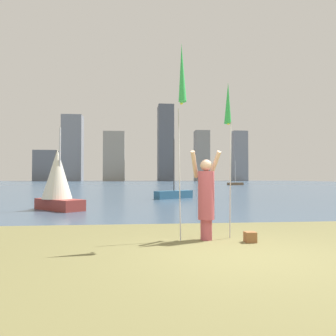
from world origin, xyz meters
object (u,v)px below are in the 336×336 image
object	(u,v)px
sailboat_3	(58,181)
sailboat_6	(174,194)
bag	(250,237)
person	(206,196)
kite_flag_left	(182,77)
kite_flag_right	(228,108)
sailboat_2	(235,183)

from	to	relation	value
sailboat_3	sailboat_6	distance (m)	8.61
bag	person	bearing A→B (deg)	156.88
kite_flag_left	kite_flag_right	bearing A→B (deg)	24.95
kite_flag_left	sailboat_2	xyz separation A→B (m)	(16.08, 47.47, -3.08)
bag	kite_flag_right	bearing A→B (deg)	115.02
sailboat_2	sailboat_3	size ratio (longest dim) A/B	1.23
sailboat_6	sailboat_2	bearing A→B (deg)	66.63
person	sailboat_2	xyz separation A→B (m)	(15.52, 47.18, -0.64)
person	sailboat_3	xyz separation A→B (m)	(-4.65, 6.95, 0.23)
kite_flag_right	sailboat_3	xyz separation A→B (m)	(-5.21, 6.72, -1.72)
sailboat_6	person	bearing A→B (deg)	-93.99
bag	kite_flag_left	bearing A→B (deg)	177.15
sailboat_2	sailboat_6	bearing A→B (deg)	-113.37
bag	sailboat_6	world-z (taller)	sailboat_6
person	kite_flag_right	bearing A→B (deg)	28.04
sailboat_2	sailboat_6	size ratio (longest dim) A/B	1.11
kite_flag_right	bag	distance (m)	2.86
kite_flag_right	sailboat_2	xyz separation A→B (m)	(14.96, 46.95, -2.60)
person	kite_flag_right	distance (m)	2.04
kite_flag_left	bag	distance (m)	3.55
sailboat_2	sailboat_6	xyz separation A→B (m)	(-14.58, -33.74, 0.01)
kite_flag_left	bag	world-z (taller)	kite_flag_left
kite_flag_left	sailboat_3	distance (m)	8.60
kite_flag_right	sailboat_6	size ratio (longest dim) A/B	0.93
kite_flag_left	kite_flag_right	xyz separation A→B (m)	(1.12, 0.52, -0.49)
sailboat_3	sailboat_6	bearing A→B (deg)	49.27
person	sailboat_3	bearing A→B (deg)	129.17
kite_flag_right	bag	xyz separation A→B (m)	(0.28, -0.59, -2.78)
sailboat_2	sailboat_3	bearing A→B (deg)	-116.63
sailboat_2	kite_flag_left	bearing A→B (deg)	-108.71
person	sailboat_6	size ratio (longest dim) A/B	0.51
person	kite_flag_right	xyz separation A→B (m)	(0.56, 0.23, 1.95)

